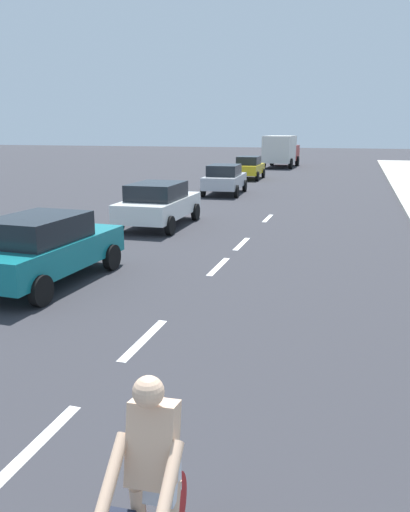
# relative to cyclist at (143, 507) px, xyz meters

# --- Properties ---
(ground_plane) EXTENTS (160.00, 160.00, 0.00)m
(ground_plane) POSITION_rel_cyclist_xyz_m (-1.94, 14.12, -0.83)
(ground_plane) COLOR #2D2D33
(lane_stripe_2) EXTENTS (0.16, 1.80, 0.01)m
(lane_stripe_2) POSITION_rel_cyclist_xyz_m (-1.94, 1.43, -0.83)
(lane_stripe_2) COLOR white
(lane_stripe_2) RESTS_ON ground
(lane_stripe_3) EXTENTS (0.16, 1.80, 0.01)m
(lane_stripe_3) POSITION_rel_cyclist_xyz_m (-1.94, 4.57, -0.83)
(lane_stripe_3) COLOR white
(lane_stripe_3) RESTS_ON ground
(lane_stripe_4) EXTENTS (0.16, 1.80, 0.01)m
(lane_stripe_4) POSITION_rel_cyclist_xyz_m (-1.94, 9.46, -0.83)
(lane_stripe_4) COLOR white
(lane_stripe_4) RESTS_ON ground
(lane_stripe_5) EXTENTS (0.16, 1.80, 0.01)m
(lane_stripe_5) POSITION_rel_cyclist_xyz_m (-1.94, 12.23, -0.83)
(lane_stripe_5) COLOR white
(lane_stripe_5) RESTS_ON ground
(lane_stripe_6) EXTENTS (0.16, 1.80, 0.01)m
(lane_stripe_6) POSITION_rel_cyclist_xyz_m (-1.94, 17.05, -0.83)
(lane_stripe_6) COLOR white
(lane_stripe_6) RESTS_ON ground
(cyclist) EXTENTS (0.64, 1.71, 1.82)m
(cyclist) POSITION_rel_cyclist_xyz_m (0.00, 0.00, 0.00)
(cyclist) COLOR black
(cyclist) RESTS_ON ground
(parked_car_teal) EXTENTS (2.11, 4.30, 1.57)m
(parked_car_teal) POSITION_rel_cyclist_xyz_m (-5.36, 6.97, 0.01)
(parked_car_teal) COLOR #14727A
(parked_car_teal) RESTS_ON ground
(parked_car_white) EXTENTS (2.07, 4.40, 1.57)m
(parked_car_white) POSITION_rel_cyclist_xyz_m (-5.44, 14.31, 0.01)
(parked_car_white) COLOR white
(parked_car_white) RESTS_ON ground
(parked_car_silver) EXTENTS (2.12, 4.23, 1.57)m
(parked_car_silver) POSITION_rel_cyclist_xyz_m (-5.46, 24.06, 0.01)
(parked_car_silver) COLOR #B7BABF
(parked_car_silver) RESTS_ON ground
(parked_car_yellow) EXTENTS (1.84, 3.85, 1.57)m
(parked_car_yellow) POSITION_rel_cyclist_xyz_m (-5.89, 32.70, 0.00)
(parked_car_yellow) COLOR gold
(parked_car_yellow) RESTS_ON ground
(delivery_truck) EXTENTS (2.84, 6.32, 2.80)m
(delivery_truck) POSITION_rel_cyclist_xyz_m (-5.41, 44.83, 0.67)
(delivery_truck) COLOR maroon
(delivery_truck) RESTS_ON ground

